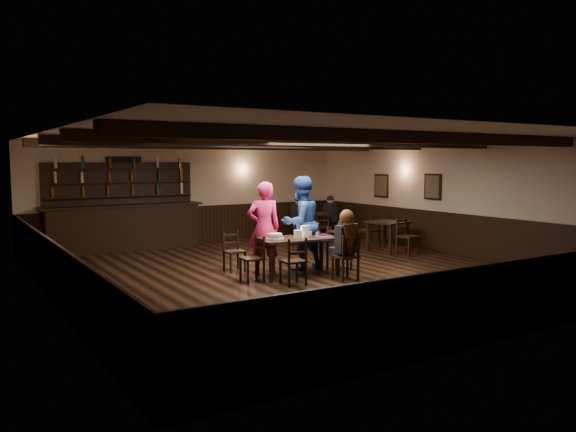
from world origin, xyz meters
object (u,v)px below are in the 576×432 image
man_blue (301,223)px  bar_counter (123,221)px  dining_table (298,242)px  cake (275,236)px  chair_near_right (348,253)px  woman_pink (264,228)px  chair_near_left (295,258)px

man_blue → bar_counter: (-2.37, 4.51, -0.24)m
dining_table → bar_counter: size_ratio=0.41×
bar_counter → cake: bearing=-72.7°
chair_near_right → woman_pink: 1.79m
cake → man_blue: bearing=25.2°
bar_counter → dining_table: bearing=-68.5°
dining_table → man_blue: man_blue is taller
woman_pink → bar_counter: bearing=-55.1°
cake → bar_counter: bearing=107.3°
chair_near_right → man_blue: (-0.17, 1.36, 0.45)m
chair_near_left → cake: bearing=85.0°
chair_near_right → woman_pink: (-1.00, 1.43, 0.40)m
chair_near_left → woman_pink: (0.09, 1.29, 0.41)m
woman_pink → bar_counter: size_ratio=0.46×
woman_pink → cake: 0.48m
chair_near_left → man_blue: man_blue is taller
chair_near_left → woman_pink: 1.35m
chair_near_right → woman_pink: woman_pink is taller
dining_table → woman_pink: (-0.43, 0.57, 0.25)m
chair_near_right → cake: bearing=136.4°
bar_counter → chair_near_right: bearing=-66.6°
woman_pink → man_blue: bearing=-168.9°
chair_near_left → chair_near_right: size_ratio=0.98×
dining_table → chair_near_left: 0.90m
chair_near_left → bar_counter: (-1.46, 5.73, 0.22)m
dining_table → woman_pink: bearing=127.0°
chair_near_right → bar_counter: (-2.54, 5.88, 0.21)m
chair_near_right → man_blue: bearing=97.0°
dining_table → bar_counter: bar_counter is taller
woman_pink → bar_counter: bar_counter is taller
dining_table → cake: cake is taller
chair_near_right → cake: size_ratio=2.64×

